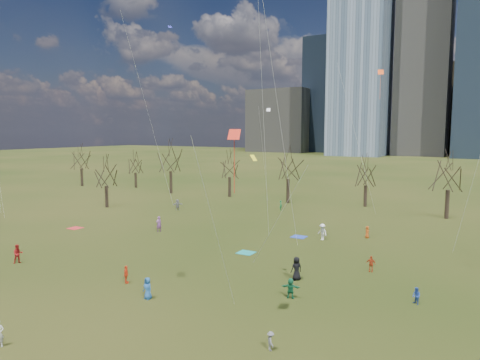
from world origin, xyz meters
The scene contains 20 objects.
ground centered at (0.00, 0.00, 0.00)m, with size 500.00×500.00×0.00m, color black.
downtown_skyline centered at (-2.43, 210.64, 39.01)m, with size 212.50×78.00×118.00m.
bare_tree_row centered at (-0.09, 37.22, 6.12)m, with size 113.04×29.80×9.50m.
blanket_teal centered at (1.39, 10.78, 0.01)m, with size 1.60×1.50×0.03m, color teal.
blanket_navy centered at (3.45, 19.32, 0.01)m, with size 1.60×1.50×0.03m, color #2642B3.
blanket_crimson centered at (-22.07, 9.58, 0.01)m, with size 1.60×1.50×0.03m, color red.
person_0 centered at (1.03, -2.87, 0.79)m, with size 0.77×0.50×1.58m, color #255BA1.
person_2 centered at (-14.81, -2.44, 0.86)m, with size 0.84×0.65×1.73m, color #AA181A.
person_3 centered at (11.75, -4.97, 0.53)m, with size 0.69×0.40×1.06m, color slate.
person_4 centered at (-2.62, -1.30, 0.71)m, with size 0.83×0.34×1.41m, color #FB431B.
person_5 centered at (9.75, 2.37, 0.74)m, with size 1.37×0.43×1.47m, color #176840.
person_6 centered at (8.66, 6.08, 0.95)m, with size 0.93×0.60×1.90m, color black.
person_7 centered at (-11.90, 13.31, 0.93)m, with size 0.68×0.45×1.87m, color #854992.
person_8 centered at (17.69, 5.68, 0.60)m, with size 0.58×0.45×1.20m, color #2747A9.
person_9 centered at (6.17, 19.39, 0.90)m, with size 1.16×0.67×1.79m, color white.
person_10 centered at (13.34, 11.15, 0.69)m, with size 0.80×0.34×1.37m, color #C23E1B.
person_11 centered at (-18.76, 25.53, 0.83)m, with size 1.54×0.49×1.66m, color slate.
person_12 centered at (10.24, 22.66, 0.68)m, with size 0.66×0.43×1.35m, color #CA5016.
person_13 centered at (-5.19, 33.26, 0.75)m, with size 0.54×0.36×1.49m, color #19713C.
kites_airborne centered at (1.94, 10.97, 14.77)m, with size 64.89×43.70×35.59m.
Camera 1 is at (21.36, -24.87, 11.84)m, focal length 32.00 mm.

